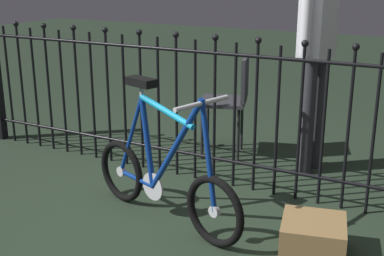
{
  "coord_description": "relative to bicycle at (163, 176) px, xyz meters",
  "views": [
    {
      "loc": [
        1.38,
        -2.51,
        1.5
      ],
      "look_at": [
        -0.07,
        0.2,
        0.55
      ],
      "focal_mm": 48.63,
      "sensor_mm": 36.0,
      "label": 1
    }
  ],
  "objects": [
    {
      "name": "ground_plane",
      "position": [
        0.15,
        0.03,
        -0.3
      ],
      "size": [
        20.0,
        20.0,
        0.0
      ],
      "primitive_type": "plane",
      "color": "#223122"
    },
    {
      "name": "iron_fence",
      "position": [
        0.08,
        0.69,
        0.27
      ],
      "size": [
        4.67,
        0.07,
        1.13
      ],
      "color": "black",
      "rests_on": "ground"
    },
    {
      "name": "bicycle",
      "position": [
        0.0,
        0.0,
        0.0
      ],
      "size": [
        1.22,
        0.49,
        0.87
      ],
      "color": "black",
      "rests_on": "ground"
    },
    {
      "name": "chair_charcoal",
      "position": [
        -0.12,
        1.28,
        0.21
      ],
      "size": [
        0.46,
        0.46,
        0.82
      ],
      "color": "black",
      "rests_on": "ground"
    },
    {
      "name": "person_visitor",
      "position": [
        0.55,
        1.26,
        0.75
      ],
      "size": [
        0.24,
        0.47,
        1.73
      ],
      "color": "#2D2D33",
      "rests_on": "ground"
    },
    {
      "name": "display_crate",
      "position": [
        0.92,
        0.05,
        -0.2
      ],
      "size": [
        0.41,
        0.41,
        0.2
      ],
      "primitive_type": "cube",
      "rotation": [
        0.0,
        0.0,
        0.23
      ],
      "color": "olive",
      "rests_on": "ground"
    }
  ]
}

